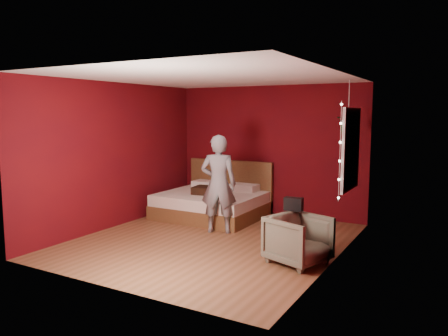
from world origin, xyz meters
TOP-DOWN VIEW (x-y plane):
  - floor at (0.00, 0.00)m, footprint 4.50×4.50m
  - room_walls at (0.00, 0.00)m, footprint 4.04×4.54m
  - window at (1.97, 0.90)m, footprint 0.05×0.97m
  - fairy_lights at (1.94, 0.38)m, footprint 0.04×0.04m
  - bed at (-0.84, 1.47)m, footprint 1.93×1.64m
  - person at (-0.16, 0.50)m, footprint 0.72×0.60m
  - armchair at (1.60, -0.35)m, footprint 0.93×0.91m
  - handbag at (1.42, -0.08)m, footprint 0.27×0.15m
  - throw_pillow at (-0.91, 1.25)m, footprint 0.46×0.46m
  - hanging_plant at (1.76, 1.51)m, footprint 0.44×0.42m

SIDE VIEW (x-z plane):
  - floor at x=0.00m, z-range 0.00..0.00m
  - bed at x=-0.84m, z-range -0.25..0.81m
  - armchair at x=1.60m, z-range 0.00..0.67m
  - throw_pillow at x=-0.91m, z-range 0.48..0.63m
  - handbag at x=1.42m, z-range 0.67..0.86m
  - person at x=-0.16m, z-range 0.00..1.69m
  - fairy_lights at x=1.94m, z-range 0.77..2.22m
  - window at x=1.97m, z-range 0.87..2.14m
  - room_walls at x=0.00m, z-range 0.37..2.99m
  - hanging_plant at x=1.76m, z-range 1.43..2.34m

